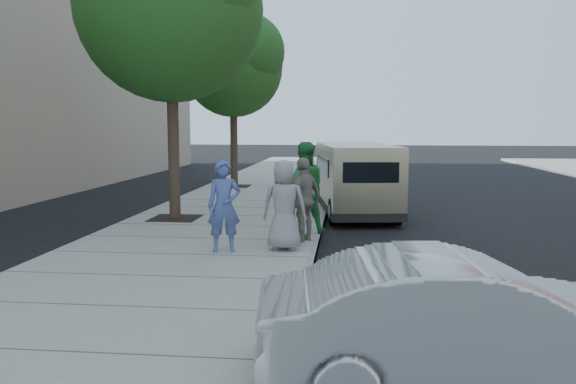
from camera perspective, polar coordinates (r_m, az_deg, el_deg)
The scene contains 12 objects.
ground at distance 11.85m, azimuth -4.16°, elevation -5.49°, with size 120.00×120.00×0.00m, color black.
sidewalk at distance 12.05m, azimuth -8.86°, elevation -4.98°, with size 5.00×60.00×0.15m, color gray.
curb_face at distance 11.67m, azimuth 2.85°, elevation -5.29°, with size 0.12×60.00×0.16m, color gray.
tree_near at distance 14.77m, azimuth -11.72°, elevation 18.50°, with size 4.62×4.60×7.53m.
tree_far at distance 21.96m, azimuth -5.49°, elevation 12.97°, with size 3.92×3.80×6.49m.
parking_meter at distance 13.00m, azimuth 0.61°, elevation 0.42°, with size 0.28×0.19×1.27m.
van at distance 16.04m, azimuth 6.80°, elevation 1.51°, with size 2.45×5.53×1.98m.
sedan at distance 5.73m, azimuth 17.54°, elevation -12.56°, with size 1.38×3.96×1.31m, color #B6BABE.
person_officer at distance 10.58m, azimuth -6.51°, elevation -1.44°, with size 0.63×0.41×1.72m, color #485B99.
person_green_shirt at distance 12.35m, azimuth 1.62°, elevation 0.46°, with size 0.98×0.76×2.01m, color #2C873E.
person_gray_shirt at distance 10.65m, azimuth -0.37°, elevation -1.32°, with size 0.85×0.55×1.73m, color gray.
person_striped_polo at distance 11.47m, azimuth 1.66°, elevation -0.75°, with size 1.01×0.42×1.72m, color gray.
Camera 1 is at (2.06, -11.40, 2.53)m, focal length 35.00 mm.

